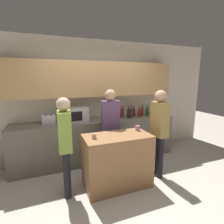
% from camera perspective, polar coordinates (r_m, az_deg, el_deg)
% --- Properties ---
extents(ground_plane, '(14.00, 14.00, 0.00)m').
position_cam_1_polar(ground_plane, '(3.10, 3.72, -25.60)').
color(ground_plane, beige).
extents(back_wall, '(6.40, 0.40, 2.70)m').
position_cam_1_polar(back_wall, '(4.06, -5.95, 6.58)').
color(back_wall, beige).
rests_on(back_wall, ground_plane).
extents(back_counter, '(3.60, 0.62, 0.94)m').
position_cam_1_polar(back_counter, '(4.03, -4.61, -9.00)').
color(back_counter, '#6B665B').
rests_on(back_counter, ground_plane).
extents(kitchen_island, '(1.12, 0.58, 0.91)m').
position_cam_1_polar(kitchen_island, '(3.10, 1.73, -15.62)').
color(kitchen_island, '#996B42').
rests_on(kitchen_island, ground_plane).
extents(microwave, '(0.52, 0.39, 0.30)m').
position_cam_1_polar(microwave, '(3.78, -11.85, -0.79)').
color(microwave, '#B7BABC').
rests_on(microwave, back_counter).
extents(toaster, '(0.26, 0.16, 0.18)m').
position_cam_1_polar(toaster, '(3.75, -19.98, -2.26)').
color(toaster, silver).
rests_on(toaster, back_counter).
extents(potted_plant, '(0.14, 0.14, 0.39)m').
position_cam_1_polar(potted_plant, '(4.52, 13.54, 1.66)').
color(potted_plant, '#333D4C').
rests_on(potted_plant, back_counter).
extents(bottle_0, '(0.08, 0.08, 0.22)m').
position_cam_1_polar(bottle_0, '(4.13, 1.61, -0.49)').
color(bottle_0, black).
rests_on(bottle_0, back_counter).
extents(bottle_1, '(0.08, 0.08, 0.29)m').
position_cam_1_polar(bottle_1, '(4.12, 3.34, -0.21)').
color(bottle_1, maroon).
rests_on(bottle_1, back_counter).
extents(bottle_2, '(0.08, 0.08, 0.28)m').
position_cam_1_polar(bottle_2, '(4.04, 5.44, -0.48)').
color(bottle_2, black).
rests_on(bottle_2, back_counter).
extents(bottle_3, '(0.07, 0.07, 0.29)m').
position_cam_1_polar(bottle_3, '(4.12, 6.26, -0.24)').
color(bottle_3, maroon).
rests_on(bottle_3, back_counter).
extents(bottle_4, '(0.08, 0.08, 0.24)m').
position_cam_1_polar(bottle_4, '(4.28, 7.12, -0.07)').
color(bottle_4, '#472814').
rests_on(bottle_4, back_counter).
extents(bottle_5, '(0.07, 0.07, 0.27)m').
position_cam_1_polar(bottle_5, '(4.20, 8.94, -0.17)').
color(bottle_5, maroon).
rests_on(bottle_5, back_counter).
extents(bottle_6, '(0.06, 0.06, 0.30)m').
position_cam_1_polar(bottle_6, '(4.30, 9.85, 0.20)').
color(bottle_6, maroon).
rests_on(bottle_6, back_counter).
extents(bottle_7, '(0.07, 0.07, 0.26)m').
position_cam_1_polar(bottle_7, '(4.35, 11.44, 0.11)').
color(bottle_7, '#194723').
rests_on(bottle_7, back_counter).
extents(cup_0, '(0.07, 0.07, 0.08)m').
position_cam_1_polar(cup_0, '(2.78, -5.88, -7.86)').
color(cup_0, tan).
rests_on(cup_0, kitchen_island).
extents(cup_1, '(0.08, 0.08, 0.09)m').
position_cam_1_polar(cup_1, '(3.21, 8.33, -5.22)').
color(cup_1, '#B17AB1').
rests_on(cup_1, kitchen_island).
extents(person_left, '(0.22, 0.34, 1.64)m').
position_cam_1_polar(person_left, '(3.33, 15.15, -4.59)').
color(person_left, black).
rests_on(person_left, ground_plane).
extents(person_center, '(0.36, 0.24, 1.64)m').
position_cam_1_polar(person_center, '(3.43, -0.52, -3.77)').
color(person_center, black).
rests_on(person_center, ground_plane).
extents(person_right, '(0.21, 0.35, 1.57)m').
position_cam_1_polar(person_right, '(2.78, -15.07, -8.70)').
color(person_right, black).
rests_on(person_right, ground_plane).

